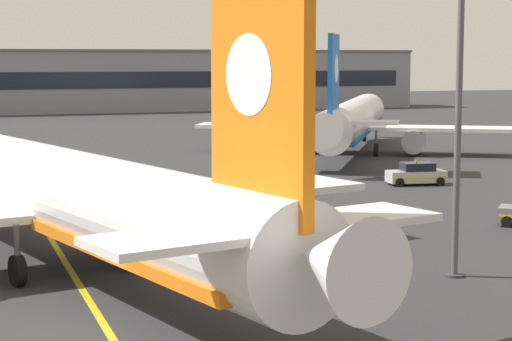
% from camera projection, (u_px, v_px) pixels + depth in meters
% --- Properties ---
extents(ground_plane, '(400.00, 400.00, 0.00)m').
position_uv_depth(ground_plane, '(120.00, 325.00, 32.36)').
color(ground_plane, '#2D2D30').
extents(taxiway_centreline, '(3.46, 179.98, 0.01)m').
position_uv_depth(taxiway_centreline, '(28.00, 201.00, 60.40)').
color(taxiway_centreline, yellow).
rests_on(taxiway_centreline, ground).
extents(airliner_foreground, '(32.21, 40.95, 11.65)m').
position_uv_depth(airliner_foreground, '(59.00, 194.00, 40.47)').
color(airliner_foreground, white).
rests_on(airliner_foreground, ground).
extents(airliner_background, '(28.60, 35.51, 11.17)m').
position_uv_depth(airliner_background, '(352.00, 121.00, 89.83)').
color(airliner_background, white).
rests_on(airliner_background, ground).
extents(apron_lamp_post, '(2.24, 0.90, 14.94)m').
position_uv_depth(apron_lamp_post, '(459.00, 93.00, 38.76)').
color(apron_lamp_post, '#515156').
rests_on(apron_lamp_post, ground).
extents(service_car_fourth, '(4.44, 2.56, 1.79)m').
position_uv_depth(service_car_fourth, '(416.00, 174.00, 68.22)').
color(service_car_fourth, '#B7B7BC').
rests_on(service_car_fourth, ground).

